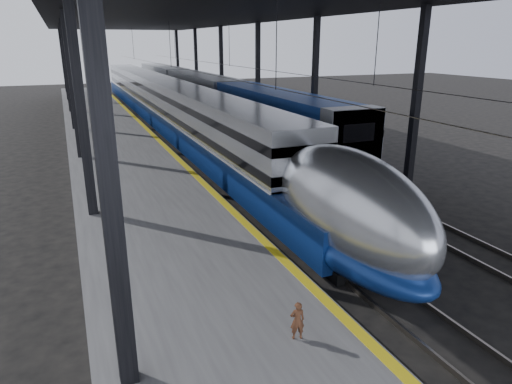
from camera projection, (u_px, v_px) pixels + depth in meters
ground at (282, 264)px, 15.86m from camera, size 160.00×160.00×0.00m
platform at (113, 145)px, 31.96m from camera, size 6.00×80.00×1.00m
yellow_strip at (153, 135)px, 32.83m from camera, size 0.30×80.00×0.01m
rails at (222, 142)px, 35.02m from camera, size 6.52×80.00×0.16m
canopy at (183, 15)px, 31.24m from camera, size 18.00×75.00×9.47m
tgv_train at (169, 108)px, 39.39m from camera, size 2.95×65.20×4.23m
second_train at (204, 95)px, 46.86m from camera, size 3.08×56.05×4.25m
child at (297, 320)px, 10.15m from camera, size 0.37×0.28×0.92m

